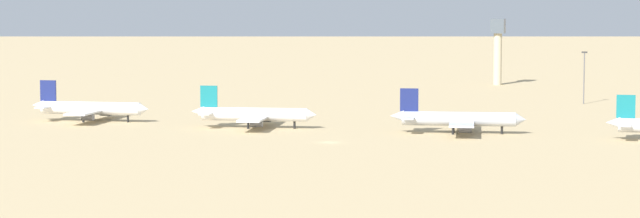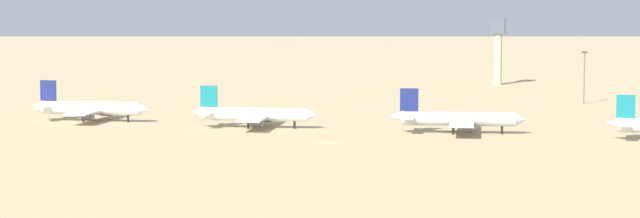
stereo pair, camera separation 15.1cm
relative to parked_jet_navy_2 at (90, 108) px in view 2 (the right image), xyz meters
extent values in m
plane|color=tan|center=(77.31, -27.76, -3.70)|extent=(4000.00, 4000.00, 0.00)
cylinder|color=white|center=(0.34, 0.03, 0.03)|extent=(28.69, 6.14, 3.56)
cone|color=white|center=(15.76, 1.44, 0.03)|extent=(2.97, 3.61, 3.38)
cone|color=white|center=(-15.08, -1.38, 0.57)|extent=(3.82, 3.34, 3.03)
cube|color=navy|center=(-12.07, -1.10, 4.71)|extent=(4.65, 0.86, 5.79)
cube|color=white|center=(-12.39, 2.44, 0.39)|extent=(3.39, 6.29, 0.32)
cube|color=white|center=(-11.75, -4.65, 0.39)|extent=(3.39, 6.29, 0.32)
cube|color=white|center=(1.23, 0.11, -0.50)|extent=(8.62, 28.92, 0.50)
cylinder|color=slate|center=(1.51, 6.84, -1.75)|extent=(3.37, 2.24, 1.96)
cylinder|color=slate|center=(2.72, -6.46, -1.75)|extent=(3.37, 2.24, 1.96)
cylinder|color=black|center=(11.12, 1.02, -2.73)|extent=(0.62, 0.62, 1.96)
cylinder|color=black|center=(-1.18, 2.04, -2.73)|extent=(0.62, 0.62, 1.96)
cylinder|color=black|center=(-0.79, -2.22, -2.73)|extent=(0.62, 0.62, 1.96)
cylinder|color=white|center=(49.58, -3.00, -0.02)|extent=(28.27, 7.81, 3.51)
cone|color=white|center=(64.66, -0.64, -0.02)|extent=(3.12, 3.70, 3.33)
cone|color=white|center=(34.50, -5.36, 0.51)|extent=(3.93, 3.49, 2.98)
cube|color=#14727A|center=(37.44, -4.90, 4.58)|extent=(4.57, 1.14, 5.70)
cube|color=white|center=(36.90, -1.43, 0.33)|extent=(3.70, 6.33, 0.32)
cube|color=white|center=(37.99, -8.37, 0.33)|extent=(3.70, 6.33, 0.32)
cube|color=white|center=(50.44, -2.86, -0.55)|extent=(10.24, 28.65, 0.49)
cylinder|color=slate|center=(50.29, 3.77, -1.78)|extent=(3.42, 2.40, 1.93)
cylinder|color=slate|center=(52.33, -9.23, -1.78)|extent=(3.42, 2.40, 1.93)
cylinder|color=black|center=(60.11, -1.35, -2.74)|extent=(0.61, 0.61, 1.93)
cylinder|color=black|center=(47.95, -1.12, -2.74)|extent=(0.61, 0.61, 1.93)
cylinder|color=black|center=(48.60, -5.28, -2.74)|extent=(0.61, 0.61, 1.93)
cylinder|color=silver|center=(103.55, -0.31, 0.07)|extent=(28.93, 8.25, 3.59)
cone|color=silver|center=(118.96, 2.25, 0.07)|extent=(3.22, 3.81, 3.41)
cone|color=silver|center=(88.14, -2.87, 0.61)|extent=(4.04, 3.60, 3.05)
cube|color=navy|center=(91.15, -2.37, 4.78)|extent=(4.68, 1.21, 5.84)
cube|color=silver|center=(90.56, 1.17, 0.43)|extent=(3.84, 6.49, 0.32)
cube|color=silver|center=(91.74, -5.91, 0.43)|extent=(3.84, 6.49, 0.32)
cube|color=silver|center=(104.44, -0.16, -0.47)|extent=(10.73, 29.34, 0.50)
cylinder|color=slate|center=(104.22, 6.63, -1.73)|extent=(3.51, 2.48, 1.98)
cylinder|color=slate|center=(106.43, -6.66, -1.73)|extent=(3.51, 2.48, 1.98)
cylinder|color=black|center=(114.32, 1.48, -2.72)|extent=(0.63, 0.63, 1.98)
cylinder|color=black|center=(101.87, 1.59, -2.72)|extent=(0.63, 0.63, 1.98)
cylinder|color=black|center=(102.58, -2.66, -2.72)|extent=(0.63, 0.63, 1.98)
cone|color=silver|center=(141.99, -2.66, 0.46)|extent=(3.60, 3.10, 2.95)
cube|color=#14727A|center=(144.93, -2.52, 4.50)|extent=(4.53, 0.64, 5.64)
cube|color=silver|center=(144.78, 0.94, 0.29)|extent=(3.04, 6.02, 0.31)
cube|color=silver|center=(145.09, -5.99, 0.29)|extent=(3.04, 6.02, 0.31)
cylinder|color=#C6B793|center=(87.72, 169.07, 6.22)|extent=(3.20, 3.20, 19.86)
cube|color=#4C5660|center=(87.72, 169.07, 18.95)|extent=(5.20, 5.20, 5.60)
cylinder|color=#59595E|center=(126.76, 94.24, 4.47)|extent=(0.36, 0.36, 16.35)
cube|color=#333333|center=(126.76, 94.24, 12.89)|extent=(1.80, 0.50, 0.50)
camera|label=1|loc=(161.01, -316.99, 32.56)|focal=71.21mm
camera|label=2|loc=(161.15, -316.95, 32.56)|focal=71.21mm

